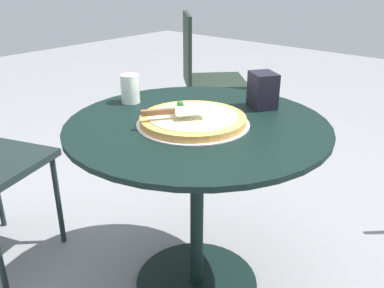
{
  "coord_description": "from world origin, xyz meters",
  "views": [
    {
      "loc": [
        -1.01,
        -0.85,
        1.19
      ],
      "look_at": [
        -0.02,
        0.0,
        0.63
      ],
      "focal_mm": 38.8,
      "sensor_mm": 36.0,
      "label": 1
    }
  ],
  "objects_px": {
    "napkin_dispenser": "(263,90)",
    "patio_chair_corner": "(203,70)",
    "pizza_on_tray": "(192,120)",
    "patio_table": "(197,169)",
    "drinking_cup": "(130,89)",
    "pizza_server": "(173,112)"
  },
  "relations": [
    {
      "from": "napkin_dispenser",
      "to": "patio_chair_corner",
      "type": "distance_m",
      "value": 1.39
    },
    {
      "from": "patio_chair_corner",
      "to": "pizza_on_tray",
      "type": "bearing_deg",
      "value": -142.14
    },
    {
      "from": "patio_table",
      "to": "patio_chair_corner",
      "type": "xyz_separation_m",
      "value": [
        1.19,
        0.95,
        -0.01
      ]
    },
    {
      "from": "patio_chair_corner",
      "to": "patio_table",
      "type": "bearing_deg",
      "value": -141.46
    },
    {
      "from": "pizza_on_tray",
      "to": "patio_chair_corner",
      "type": "distance_m",
      "value": 1.55
    },
    {
      "from": "pizza_on_tray",
      "to": "drinking_cup",
      "type": "height_order",
      "value": "drinking_cup"
    },
    {
      "from": "pizza_on_tray",
      "to": "pizza_server",
      "type": "distance_m",
      "value": 0.08
    },
    {
      "from": "patio_table",
      "to": "patio_chair_corner",
      "type": "distance_m",
      "value": 1.52
    },
    {
      "from": "pizza_on_tray",
      "to": "patio_table",
      "type": "bearing_deg",
      "value": -13.36
    },
    {
      "from": "napkin_dispenser",
      "to": "pizza_server",
      "type": "bearing_deg",
      "value": -72.98
    },
    {
      "from": "pizza_server",
      "to": "patio_chair_corner",
      "type": "xyz_separation_m",
      "value": [
        1.28,
        0.92,
        -0.24
      ]
    },
    {
      "from": "pizza_server",
      "to": "drinking_cup",
      "type": "bearing_deg",
      "value": 74.7
    },
    {
      "from": "pizza_on_tray",
      "to": "pizza_server",
      "type": "bearing_deg",
      "value": 159.27
    },
    {
      "from": "pizza_on_tray",
      "to": "pizza_server",
      "type": "height_order",
      "value": "pizza_server"
    },
    {
      "from": "pizza_server",
      "to": "napkin_dispenser",
      "type": "distance_m",
      "value": 0.38
    },
    {
      "from": "patio_chair_corner",
      "to": "pizza_server",
      "type": "bearing_deg",
      "value": -144.28
    },
    {
      "from": "drinking_cup",
      "to": "patio_chair_corner",
      "type": "distance_m",
      "value": 1.36
    },
    {
      "from": "drinking_cup",
      "to": "pizza_server",
      "type": "bearing_deg",
      "value": -105.3
    },
    {
      "from": "drinking_cup",
      "to": "patio_chair_corner",
      "type": "height_order",
      "value": "patio_chair_corner"
    },
    {
      "from": "patio_table",
      "to": "pizza_server",
      "type": "bearing_deg",
      "value": 161.1
    },
    {
      "from": "drinking_cup",
      "to": "napkin_dispenser",
      "type": "distance_m",
      "value": 0.5
    },
    {
      "from": "patio_table",
      "to": "pizza_on_tray",
      "type": "height_order",
      "value": "pizza_on_tray"
    }
  ]
}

